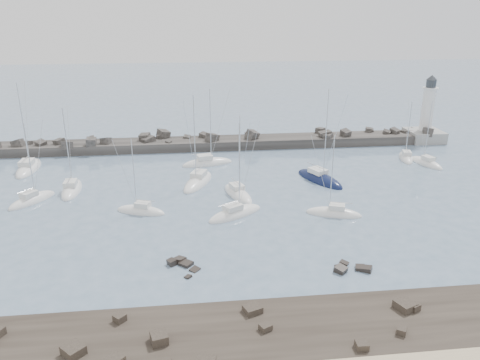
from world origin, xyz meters
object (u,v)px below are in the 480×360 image
at_px(sailboat_10, 426,163).
at_px(sailboat_12, 406,158).
at_px(sailboat_5, 141,211).
at_px(sailboat_3, 72,190).
at_px(sailboat_1, 29,169).
at_px(sailboat_9, 334,214).
at_px(sailboat_13, 238,194).
at_px(sailboat_6, 198,182).
at_px(lighthouse, 425,127).
at_px(sailboat_14, 32,201).
at_px(sailboat_7, 235,214).
at_px(sailboat_4, 207,164).
at_px(sailboat_8, 319,179).

xyz_separation_m(sailboat_10, sailboat_12, (-2.28, 3.45, 0.01)).
height_order(sailboat_5, sailboat_10, sailboat_10).
bearing_deg(sailboat_3, sailboat_1, 130.73).
relative_size(sailboat_5, sailboat_9, 0.94).
bearing_deg(sailboat_13, sailboat_6, 135.41).
relative_size(sailboat_1, sailboat_10, 1.31).
bearing_deg(sailboat_6, sailboat_10, 7.17).
relative_size(sailboat_5, sailboat_13, 0.85).
bearing_deg(sailboat_1, sailboat_5, -44.64).
distance_m(sailboat_1, sailboat_13, 38.73).
xyz_separation_m(lighthouse, sailboat_1, (-78.18, -10.36, -2.94)).
distance_m(sailboat_6, sailboat_13, 8.25).
bearing_deg(sailboat_5, sailboat_12, 22.13).
bearing_deg(sailboat_14, sailboat_9, -12.58).
xyz_separation_m(sailboat_7, sailboat_10, (36.89, 18.30, -0.00)).
bearing_deg(sailboat_9, sailboat_1, 152.55).
height_order(sailboat_3, sailboat_13, sailboat_3).
bearing_deg(sailboat_6, sailboat_1, 160.77).
relative_size(lighthouse, sailboat_6, 0.93).
bearing_deg(sailboat_1, sailboat_6, -19.23).
relative_size(sailboat_7, sailboat_14, 1.09).
distance_m(sailboat_4, sailboat_10, 39.84).
height_order(sailboat_4, sailboat_6, sailboat_6).
bearing_deg(sailboat_10, sailboat_6, -172.83).
bearing_deg(sailboat_12, sailboat_1, 178.69).
bearing_deg(sailboat_13, sailboat_3, 169.64).
bearing_deg(sailboat_8, sailboat_10, 15.72).
xyz_separation_m(sailboat_5, sailboat_13, (14.11, 4.85, -0.01)).
relative_size(sailboat_7, sailboat_10, 1.11).
bearing_deg(sailboat_7, sailboat_10, 26.38).
height_order(sailboat_1, sailboat_8, sailboat_8).
bearing_deg(sailboat_13, sailboat_12, 23.42).
relative_size(sailboat_3, sailboat_4, 0.95).
relative_size(sailboat_10, sailboat_13, 0.93).
xyz_separation_m(sailboat_4, sailboat_9, (16.20, -24.10, -0.01)).
height_order(sailboat_6, sailboat_14, sailboat_6).
distance_m(sailboat_4, sailboat_7, 22.88).
xyz_separation_m(sailboat_5, sailboat_7, (12.91, -2.43, -0.00)).
relative_size(sailboat_1, sailboat_14, 1.28).
xyz_separation_m(sailboat_4, sailboat_12, (37.32, -0.98, -0.00)).
relative_size(sailboat_5, sailboat_12, 0.98).
xyz_separation_m(sailboat_4, sailboat_8, (17.98, -10.51, -0.00)).
bearing_deg(sailboat_12, sailboat_8, -153.75).
height_order(sailboat_3, sailboat_8, sailboat_8).
xyz_separation_m(sailboat_7, sailboat_14, (-29.07, 8.12, 0.01)).
bearing_deg(sailboat_6, sailboat_12, 12.46).
distance_m(sailboat_3, sailboat_13, 25.87).
bearing_deg(sailboat_12, sailboat_4, 178.50).
xyz_separation_m(sailboat_1, sailboat_7, (34.05, -23.31, -0.01)).
bearing_deg(sailboat_12, sailboat_14, -167.92).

